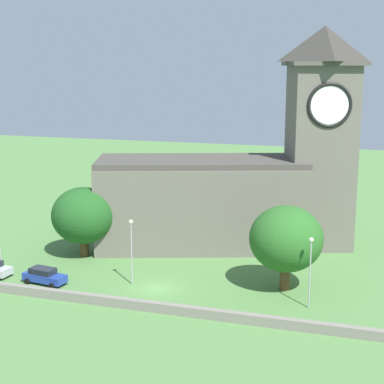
{
  "coord_description": "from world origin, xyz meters",
  "views": [
    {
      "loc": [
        21.11,
        -54.84,
        22.53
      ],
      "look_at": [
        1.71,
        6.48,
        8.99
      ],
      "focal_mm": 56.45,
      "sensor_mm": 36.0,
      "label": 1
    }
  ],
  "objects_px": {
    "church": "(242,180)",
    "car_blue": "(44,276)",
    "tree_by_tower": "(83,215)",
    "tree_riverside_west": "(286,239)",
    "streetlamp_central": "(310,261)",
    "streetlamp_west_mid": "(131,241)"
  },
  "relations": [
    {
      "from": "car_blue",
      "to": "streetlamp_west_mid",
      "type": "bearing_deg",
      "value": 16.3
    },
    {
      "from": "church",
      "to": "car_blue",
      "type": "relative_size",
      "value": 6.79
    },
    {
      "from": "tree_riverside_west",
      "to": "church",
      "type": "bearing_deg",
      "value": 118.82
    },
    {
      "from": "streetlamp_west_mid",
      "to": "streetlamp_central",
      "type": "xyz_separation_m",
      "value": [
        18.42,
        -0.74,
        -0.04
      ]
    },
    {
      "from": "tree_by_tower",
      "to": "streetlamp_west_mid",
      "type": "bearing_deg",
      "value": -37.71
    },
    {
      "from": "streetlamp_west_mid",
      "to": "tree_by_tower",
      "type": "height_order",
      "value": "tree_by_tower"
    },
    {
      "from": "tree_riverside_west",
      "to": "tree_by_tower",
      "type": "bearing_deg",
      "value": 171.02
    },
    {
      "from": "streetlamp_central",
      "to": "tree_by_tower",
      "type": "relative_size",
      "value": 0.82
    },
    {
      "from": "streetlamp_central",
      "to": "tree_riverside_west",
      "type": "bearing_deg",
      "value": 126.17
    },
    {
      "from": "tree_by_tower",
      "to": "tree_riverside_west",
      "type": "height_order",
      "value": "tree_riverside_west"
    },
    {
      "from": "streetlamp_west_mid",
      "to": "tree_riverside_west",
      "type": "distance_m",
      "value": 15.86
    },
    {
      "from": "car_blue",
      "to": "streetlamp_west_mid",
      "type": "xyz_separation_m",
      "value": [
        8.89,
        2.6,
        3.82
      ]
    },
    {
      "from": "streetlamp_west_mid",
      "to": "tree_by_tower",
      "type": "distance_m",
      "value": 11.74
    },
    {
      "from": "streetlamp_central",
      "to": "car_blue",
      "type": "bearing_deg",
      "value": -176.1
    },
    {
      "from": "streetlamp_west_mid",
      "to": "tree_riverside_west",
      "type": "relative_size",
      "value": 0.8
    },
    {
      "from": "tree_by_tower",
      "to": "tree_riverside_west",
      "type": "relative_size",
      "value": 0.96
    },
    {
      "from": "car_blue",
      "to": "tree_by_tower",
      "type": "xyz_separation_m",
      "value": [
        -0.4,
        9.78,
        4.16
      ]
    },
    {
      "from": "church",
      "to": "streetlamp_central",
      "type": "bearing_deg",
      "value": -59.46
    },
    {
      "from": "church",
      "to": "car_blue",
      "type": "height_order",
      "value": "church"
    },
    {
      "from": "car_blue",
      "to": "streetlamp_west_mid",
      "type": "relative_size",
      "value": 0.71
    },
    {
      "from": "tree_riverside_west",
      "to": "streetlamp_west_mid",
      "type": "bearing_deg",
      "value": -168.11
    },
    {
      "from": "car_blue",
      "to": "tree_riverside_west",
      "type": "distance_m",
      "value": 25.49
    }
  ]
}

